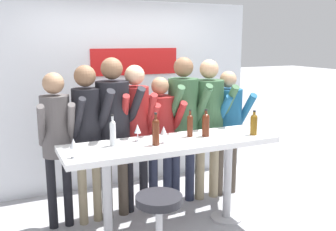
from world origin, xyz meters
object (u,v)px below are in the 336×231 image
wine_bottle_2 (206,124)px  wine_glass_0 (73,144)px  person_center (136,122)px  wine_bottle_3 (190,124)px  person_center_right (161,128)px  person_left (87,126)px  person_rightmost (227,120)px  wine_bottle_4 (254,123)px  person_center_left (114,121)px  tasting_table (172,155)px  wine_bottle_1 (156,130)px  person_right (183,114)px  wine_glass_2 (138,129)px  wine_bottle_0 (113,132)px  person_far_left (56,132)px  bar_stool (159,223)px  wine_glass_1 (164,131)px

wine_bottle_2 → wine_glass_0: wine_bottle_2 is taller
person_center → wine_glass_0: size_ratio=9.88×
wine_bottle_3 → person_center_right: bearing=101.8°
person_left → person_rightmost: person_left is taller
wine_bottle_4 → person_center_left: bearing=152.8°
tasting_table → wine_bottle_1: 0.37m
person_right → wine_bottle_2: person_right is taller
person_left → wine_glass_2: person_left is taller
person_rightmost → wine_bottle_0: bearing=-163.0°
person_center → tasting_table: bearing=-64.9°
person_left → person_center_left: person_center_left is taller
person_far_left → person_right: bearing=6.2°
tasting_table → person_center: bearing=106.1°
person_center_right → wine_bottle_2: (0.27, -0.60, 0.15)m
person_center_left → wine_bottle_4: size_ratio=6.81×
wine_bottle_0 → person_rightmost: bearing=17.8°
wine_bottle_0 → person_center: bearing=51.4°
wine_glass_0 → wine_bottle_1: bearing=5.5°
person_rightmost → wine_bottle_3: size_ratio=5.53×
wine_bottle_0 → person_right: bearing=27.5°
bar_stool → wine_glass_2: wine_glass_2 is taller
person_right → wine_bottle_4: (0.48, -0.76, -0.01)m
wine_bottle_0 → wine_glass_0: wine_bottle_0 is taller
person_rightmost → tasting_table: bearing=-150.9°
person_center → wine_bottle_0: 0.68m
person_rightmost → wine_bottle_1: bearing=-152.6°
person_center_right → person_right: 0.34m
person_far_left → wine_bottle_2: size_ratio=5.71×
person_center → wine_bottle_3: person_center is taller
wine_bottle_0 → wine_bottle_3: bearing=0.4°
wine_bottle_3 → wine_bottle_4: wine_bottle_3 is taller
person_far_left → wine_bottle_0: 0.69m
wine_bottle_0 → person_center_left: bearing=72.8°
person_center → person_center_right: bearing=11.5°
wine_glass_0 → wine_bottle_0: bearing=28.5°
person_center_right → person_center: bearing=-178.0°
person_center_left → wine_glass_1: 0.70m
wine_glass_1 → wine_glass_2: bearing=139.8°
person_center_right → wine_bottle_2: size_ratio=5.38×
person_far_left → tasting_table: bearing=-24.1°
bar_stool → wine_glass_0: bearing=139.3°
person_right → person_rightmost: bearing=1.9°
person_center_right → wine_glass_0: size_ratio=9.04×
bar_stool → wine_bottle_3: bearing=47.6°
person_right → wine_bottle_0: bearing=-150.1°
wine_bottle_3 → wine_bottle_4: bearing=-18.0°
wine_bottle_2 → wine_bottle_4: size_ratio=1.10×
person_far_left → wine_bottle_3: size_ratio=5.74×
person_far_left → wine_glass_2: 0.87m
tasting_table → bar_stool: (-0.43, -0.66, -0.36)m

